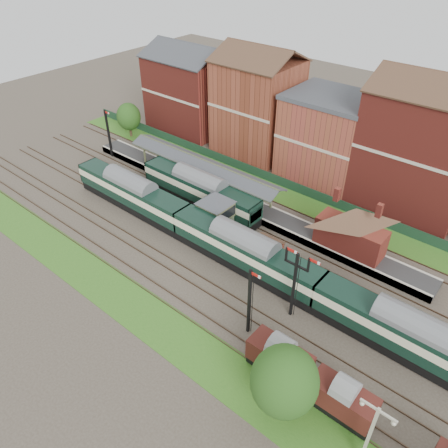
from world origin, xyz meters
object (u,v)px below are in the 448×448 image
Objects in this scene: semaphore_bracket at (295,281)px; dmu_train at (244,251)px; platform_railcar at (200,190)px; goods_van_a at (280,358)px; signal_box at (216,211)px.

semaphore_bracket reaches higher than dmu_train.
dmu_train is at bearing 162.68° from semaphore_bracket.
platform_railcar reaches higher than goods_van_a.
signal_box reaches higher than dmu_train.
semaphore_bracket is 1.45× the size of goods_van_a.
signal_box reaches higher than goods_van_a.
platform_railcar is at bearing 146.58° from goods_van_a.
signal_box is at bearing 159.08° from semaphore_bracket.
signal_box is 7.76m from dmu_train.
platform_railcar is at bearing 152.71° from dmu_train.
goods_van_a is at bearing -34.37° from signal_box.
goods_van_a is at bearing -33.42° from platform_railcar.
dmu_train is at bearing -24.84° from signal_box.
semaphore_bracket reaches higher than signal_box.
dmu_train reaches higher than goods_van_a.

